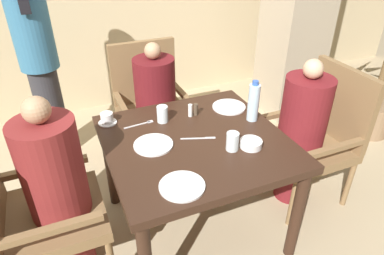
{
  "coord_description": "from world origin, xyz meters",
  "views": [
    {
      "loc": [
        -0.68,
        -1.56,
        1.85
      ],
      "look_at": [
        0.0,
        0.05,
        0.78
      ],
      "focal_mm": 32.0,
      "sensor_mm": 36.0,
      "label": 1
    }
  ],
  "objects_px": {
    "chair_right_side": "(317,133)",
    "plate_dessert_center": "(153,145)",
    "teacup_with_saucer": "(107,119)",
    "plate_main_right": "(229,107)",
    "chair_left_side": "(30,208)",
    "glass_tall_near": "(232,141)",
    "water_bottle": "(254,102)",
    "potted_palm": "(382,80)",
    "diner_in_right_chair": "(301,133)",
    "diner_in_left_chair": "(58,191)",
    "diner_in_far_chair": "(156,106)",
    "glass_tall_mid": "(162,114)",
    "bowl_small": "(251,144)",
    "plate_main_left": "(182,186)",
    "standing_host": "(37,53)",
    "chair_far_side": "(151,101)"
  },
  "relations": [
    {
      "from": "teacup_with_saucer",
      "to": "glass_tall_near",
      "type": "xyz_separation_m",
      "value": [
        0.6,
        -0.57,
        0.02
      ]
    },
    {
      "from": "chair_right_side",
      "to": "standing_host",
      "type": "bearing_deg",
      "value": 143.34
    },
    {
      "from": "diner_in_far_chair",
      "to": "plate_main_left",
      "type": "relative_size",
      "value": 4.72
    },
    {
      "from": "chair_left_side",
      "to": "water_bottle",
      "type": "distance_m",
      "value": 1.43
    },
    {
      "from": "glass_tall_near",
      "to": "teacup_with_saucer",
      "type": "bearing_deg",
      "value": 136.24
    },
    {
      "from": "plate_dessert_center",
      "to": "diner_in_right_chair",
      "type": "bearing_deg",
      "value": -1.6
    },
    {
      "from": "plate_main_left",
      "to": "water_bottle",
      "type": "distance_m",
      "value": 0.8
    },
    {
      "from": "chair_far_side",
      "to": "potted_palm",
      "type": "relative_size",
      "value": 0.57
    },
    {
      "from": "diner_in_right_chair",
      "to": "potted_palm",
      "type": "relative_size",
      "value": 0.64
    },
    {
      "from": "plate_dessert_center",
      "to": "plate_main_right",
      "type": "bearing_deg",
      "value": 21.06
    },
    {
      "from": "chair_left_side",
      "to": "glass_tall_near",
      "type": "distance_m",
      "value": 1.15
    },
    {
      "from": "diner_in_left_chair",
      "to": "chair_left_side",
      "type": "bearing_deg",
      "value": 180.0
    },
    {
      "from": "chair_right_side",
      "to": "plate_dessert_center",
      "type": "distance_m",
      "value": 1.23
    },
    {
      "from": "bowl_small",
      "to": "glass_tall_mid",
      "type": "distance_m",
      "value": 0.6
    },
    {
      "from": "potted_palm",
      "to": "plate_main_left",
      "type": "height_order",
      "value": "potted_palm"
    },
    {
      "from": "water_bottle",
      "to": "potted_palm",
      "type": "bearing_deg",
      "value": 13.24
    },
    {
      "from": "chair_far_side",
      "to": "bowl_small",
      "type": "bearing_deg",
      "value": -77.2
    },
    {
      "from": "standing_host",
      "to": "plate_main_left",
      "type": "xyz_separation_m",
      "value": [
        0.56,
        -1.67,
        -0.21
      ]
    },
    {
      "from": "diner_in_left_chair",
      "to": "chair_right_side",
      "type": "relative_size",
      "value": 1.16
    },
    {
      "from": "standing_host",
      "to": "bowl_small",
      "type": "relative_size",
      "value": 13.75
    },
    {
      "from": "diner_in_left_chair",
      "to": "plate_main_right",
      "type": "relative_size",
      "value": 5.06
    },
    {
      "from": "potted_palm",
      "to": "glass_tall_mid",
      "type": "relative_size",
      "value": 16.18
    },
    {
      "from": "diner_in_far_chair",
      "to": "water_bottle",
      "type": "bearing_deg",
      "value": -59.26
    },
    {
      "from": "water_bottle",
      "to": "diner_in_right_chair",
      "type": "bearing_deg",
      "value": -10.21
    },
    {
      "from": "diner_in_right_chair",
      "to": "teacup_with_saucer",
      "type": "height_order",
      "value": "diner_in_right_chair"
    },
    {
      "from": "diner_in_far_chair",
      "to": "plate_main_left",
      "type": "distance_m",
      "value": 1.2
    },
    {
      "from": "chair_left_side",
      "to": "diner_in_far_chair",
      "type": "distance_m",
      "value": 1.25
    },
    {
      "from": "diner_in_left_chair",
      "to": "bowl_small",
      "type": "height_order",
      "value": "diner_in_left_chair"
    },
    {
      "from": "teacup_with_saucer",
      "to": "diner_in_right_chair",
      "type": "bearing_deg",
      "value": -17.23
    },
    {
      "from": "bowl_small",
      "to": "glass_tall_near",
      "type": "height_order",
      "value": "glass_tall_near"
    },
    {
      "from": "diner_in_right_chair",
      "to": "teacup_with_saucer",
      "type": "relative_size",
      "value": 9.4
    },
    {
      "from": "chair_far_side",
      "to": "plate_main_left",
      "type": "relative_size",
      "value": 4.37
    },
    {
      "from": "glass_tall_near",
      "to": "plate_main_right",
      "type": "bearing_deg",
      "value": 63.68
    },
    {
      "from": "diner_in_right_chair",
      "to": "water_bottle",
      "type": "xyz_separation_m",
      "value": [
        -0.37,
        0.07,
        0.28
      ]
    },
    {
      "from": "plate_main_right",
      "to": "chair_left_side",
      "type": "bearing_deg",
      "value": -168.55
    },
    {
      "from": "chair_left_side",
      "to": "teacup_with_saucer",
      "type": "distance_m",
      "value": 0.68
    },
    {
      "from": "water_bottle",
      "to": "glass_tall_mid",
      "type": "height_order",
      "value": "water_bottle"
    },
    {
      "from": "standing_host",
      "to": "glass_tall_near",
      "type": "bearing_deg",
      "value": -57.65
    },
    {
      "from": "diner_in_right_chair",
      "to": "potted_palm",
      "type": "bearing_deg",
      "value": 19.59
    },
    {
      "from": "teacup_with_saucer",
      "to": "glass_tall_mid",
      "type": "xyz_separation_m",
      "value": [
        0.33,
        -0.12,
        0.02
      ]
    },
    {
      "from": "diner_in_far_chair",
      "to": "standing_host",
      "type": "relative_size",
      "value": 0.62
    },
    {
      "from": "diner_in_left_chair",
      "to": "glass_tall_near",
      "type": "xyz_separation_m",
      "value": [
        0.95,
        -0.18,
        0.18
      ]
    },
    {
      "from": "glass_tall_mid",
      "to": "potted_palm",
      "type": "bearing_deg",
      "value": 4.84
    },
    {
      "from": "diner_in_far_chair",
      "to": "glass_tall_mid",
      "type": "xyz_separation_m",
      "value": [
        -0.11,
        -0.52,
        0.22
      ]
    },
    {
      "from": "standing_host",
      "to": "glass_tall_mid",
      "type": "height_order",
      "value": "standing_host"
    },
    {
      "from": "chair_far_side",
      "to": "glass_tall_near",
      "type": "bearing_deg",
      "value": -82.51
    },
    {
      "from": "chair_far_side",
      "to": "water_bottle",
      "type": "height_order",
      "value": "same"
    },
    {
      "from": "teacup_with_saucer",
      "to": "water_bottle",
      "type": "height_order",
      "value": "water_bottle"
    },
    {
      "from": "chair_right_side",
      "to": "teacup_with_saucer",
      "type": "relative_size",
      "value": 8.48
    },
    {
      "from": "teacup_with_saucer",
      "to": "plate_main_right",
      "type": "bearing_deg",
      "value": -8.24
    }
  ]
}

